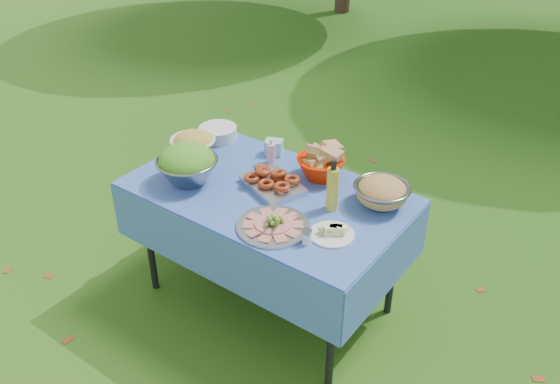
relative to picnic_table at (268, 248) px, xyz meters
The scene contains 14 objects.
ground 0.38m from the picnic_table, ahead, with size 80.00×80.00×0.00m, color #0D380A.
picnic_table is the anchor object (origin of this frame).
salad_bowl 0.65m from the picnic_table, 156.56° to the right, with size 0.33×0.33×0.22m, color gray, non-canonical shape.
pasta_bowl_white 0.75m from the picnic_table, behind, with size 0.26×0.26×0.14m, color silver, non-canonical shape.
plate_stack 0.80m from the picnic_table, 153.25° to the left, with size 0.23×0.23×0.08m, color silver.
wipes_box 0.59m from the picnic_table, 121.32° to the left, with size 0.10×0.07×0.09m, color #84CCD4.
sanitizer_bottle 0.54m from the picnic_table, 122.68° to the left, with size 0.05×0.05×0.15m, color #F99FBC.
bread_bowl 0.57m from the picnic_table, 62.48° to the left, with size 0.27×0.27×0.18m, color red, non-canonical shape.
pasta_bowl_steel 0.75m from the picnic_table, 23.65° to the left, with size 0.28×0.28×0.15m, color gray, non-canonical shape.
fried_tray 0.42m from the picnic_table, 80.04° to the left, with size 0.33×0.23×0.08m, color #B4B4B9.
charcuterie_platter 0.53m from the picnic_table, 47.88° to the right, with size 0.35×0.35×0.08m, color #B6B8BE.
oil_bottle 0.64m from the picnic_table, ahead, with size 0.06×0.06×0.28m, color gold.
cheese_plate 0.65m from the picnic_table, 15.24° to the right, with size 0.21×0.21×0.06m, color silver.
shaker 0.64m from the picnic_table, 30.96° to the right, with size 0.05×0.05×0.07m, color silver.
Camera 1 is at (1.60, -2.08, 2.43)m, focal length 38.00 mm.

